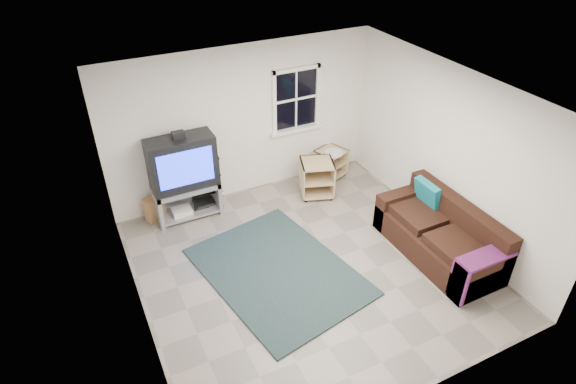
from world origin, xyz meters
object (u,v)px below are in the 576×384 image
side_table_left (316,176)px  side_table_right (329,161)px  sofa (441,236)px  tv_unit (183,171)px  av_rack (204,185)px

side_table_left → side_table_right: size_ratio=1.15×
side_table_left → sofa: bearing=-69.6°
side_table_right → tv_unit: bearing=-179.1°
side_table_left → side_table_right: bearing=39.0°
av_rack → sofa: av_rack is taller
av_rack → sofa: size_ratio=0.51×
side_table_left → side_table_right: side_table_left is taller
tv_unit → side_table_right: bearing=0.9°
av_rack → side_table_right: (2.39, -0.03, -0.13)m
av_rack → side_table_left: 1.93m
tv_unit → sofa: 4.03m
sofa → av_rack: bearing=135.4°
tv_unit → side_table_right: tv_unit is taller
tv_unit → sofa: tv_unit is taller
tv_unit → side_table_left: 2.29m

